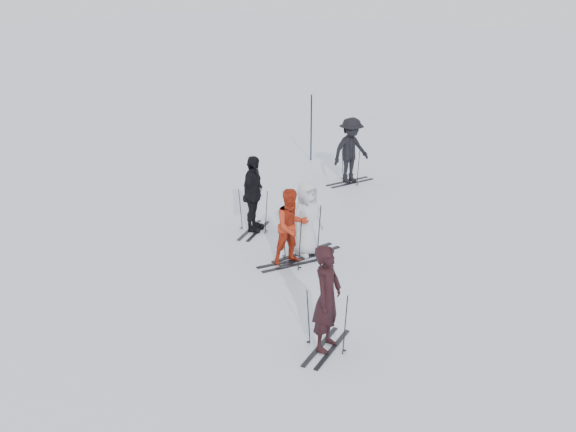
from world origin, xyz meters
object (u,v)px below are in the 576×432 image
object	(u,v)px
skier_grey	(307,220)
piste_marker	(311,128)
skier_uphill_far	(351,151)
skier_near_dark	(327,299)
skier_uphill_left	(253,195)
skier_red	(292,228)

from	to	relation	value
skier_grey	piste_marker	xyz separation A→B (m)	(-4.60, 6.95, 0.25)
skier_grey	piste_marker	size ratio (longest dim) A/B	0.77
skier_uphill_far	skier_near_dark	bearing A→B (deg)	-132.48
piste_marker	skier_uphill_left	bearing A→B (deg)	-67.66
skier_near_dark	skier_red	size ratio (longest dim) A/B	1.11
skier_near_dark	piste_marker	world-z (taller)	piste_marker
skier_near_dark	skier_uphill_far	world-z (taller)	skier_uphill_far
skier_red	skier_uphill_left	xyz separation A→B (m)	(-1.97, 1.11, 0.10)
skier_grey	skier_uphill_far	xyz separation A→B (m)	(-2.17, 5.49, 0.13)
skier_uphill_far	piste_marker	distance (m)	2.84
skier_red	piste_marker	distance (m)	8.86
skier_near_dark	piste_marker	distance (m)	12.57
skier_uphill_far	skier_grey	bearing A→B (deg)	-139.86
skier_grey	piste_marker	world-z (taller)	piste_marker
skier_uphill_left	skier_uphill_far	world-z (taller)	skier_uphill_far
skier_near_dark	skier_red	world-z (taller)	skier_near_dark
skier_red	piste_marker	world-z (taller)	piste_marker
skier_uphill_left	skier_near_dark	bearing A→B (deg)	-146.98
skier_near_dark	piste_marker	xyz separation A→B (m)	(-7.29, 10.24, 0.16)
skier_near_dark	skier_uphill_far	size ratio (longest dim) A/B	0.96
skier_red	skier_uphill_far	world-z (taller)	skier_uphill_far
skier_red	piste_marker	xyz separation A→B (m)	(-4.62, 7.56, 0.26)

